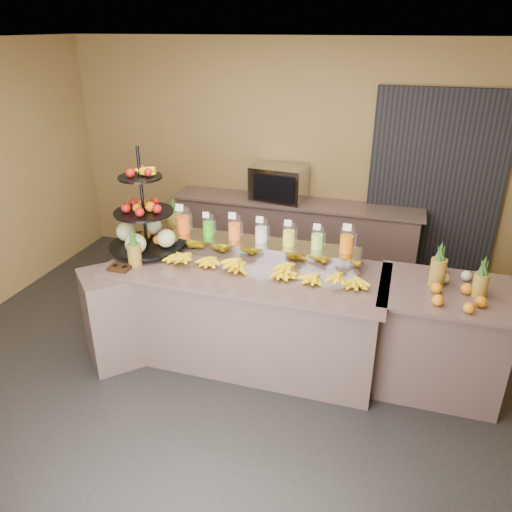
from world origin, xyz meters
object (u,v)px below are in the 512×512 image
at_px(pitcher_tray, 261,249).
at_px(fruit_stand, 150,226).
at_px(right_fruit_pile, 456,287).
at_px(banana_heap, 262,265).
at_px(condiment_caddy, 120,268).
at_px(oven_warmer, 279,183).

xyz_separation_m(pitcher_tray, fruit_stand, (-1.04, -0.17, 0.18)).
bearing_deg(right_fruit_pile, banana_heap, -177.98).
distance_m(condiment_caddy, right_fruit_pile, 2.85).
relative_size(pitcher_tray, banana_heap, 0.97).
xyz_separation_m(fruit_stand, oven_warmer, (0.78, 1.84, -0.04)).
relative_size(banana_heap, fruit_stand, 1.90).
bearing_deg(right_fruit_pile, pitcher_tray, 171.49).
xyz_separation_m(pitcher_tray, condiment_caddy, (-1.13, -0.62, -0.06)).
height_order(banana_heap, oven_warmer, oven_warmer).
bearing_deg(fruit_stand, banana_heap, -11.62).
bearing_deg(oven_warmer, condiment_caddy, -105.62).
xyz_separation_m(fruit_stand, condiment_caddy, (-0.09, -0.44, -0.24)).
xyz_separation_m(condiment_caddy, oven_warmer, (0.86, 2.29, 0.20)).
height_order(banana_heap, condiment_caddy, banana_heap).
bearing_deg(pitcher_tray, oven_warmer, 99.06).
xyz_separation_m(right_fruit_pile, oven_warmer, (-1.96, 1.92, 0.14)).
xyz_separation_m(banana_heap, oven_warmer, (-0.36, 1.98, 0.15)).
relative_size(pitcher_tray, fruit_stand, 1.85).
distance_m(banana_heap, oven_warmer, 2.02).
distance_m(fruit_stand, oven_warmer, 2.00).
relative_size(banana_heap, right_fruit_pile, 4.28).
distance_m(pitcher_tray, fruit_stand, 1.07).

